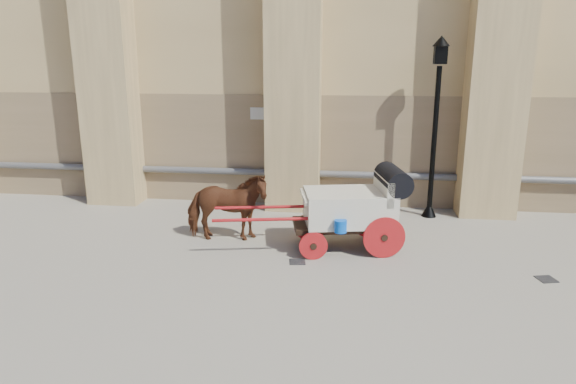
# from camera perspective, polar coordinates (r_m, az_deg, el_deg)

# --- Properties ---
(ground) EXTENTS (90.00, 90.00, 0.00)m
(ground) POSITION_cam_1_polar(r_m,az_deg,el_deg) (10.52, 3.76, -7.50)
(ground) COLOR slate
(ground) RESTS_ON ground
(horse) EXTENTS (1.91, 1.01, 1.55)m
(horse) POSITION_cam_1_polar(r_m,az_deg,el_deg) (11.39, -6.84, -1.67)
(horse) COLOR brown
(horse) RESTS_ON ground
(carriage) EXTENTS (4.16, 1.83, 1.77)m
(carriage) POSITION_cam_1_polar(r_m,az_deg,el_deg) (10.91, 7.49, -1.47)
(carriage) COLOR black
(carriage) RESTS_ON ground
(street_lamp) EXTENTS (0.42, 0.42, 4.47)m
(street_lamp) POSITION_cam_1_polar(r_m,az_deg,el_deg) (13.24, 16.06, 7.33)
(street_lamp) COLOR black
(street_lamp) RESTS_ON ground
(drain_grate_near) EXTENTS (0.36, 0.36, 0.01)m
(drain_grate_near) POSITION_cam_1_polar(r_m,az_deg,el_deg) (10.38, 1.04, -7.75)
(drain_grate_near) COLOR black
(drain_grate_near) RESTS_ON ground
(drain_grate_far) EXTENTS (0.39, 0.39, 0.01)m
(drain_grate_far) POSITION_cam_1_polar(r_m,az_deg,el_deg) (10.74, 26.78, -8.64)
(drain_grate_far) COLOR black
(drain_grate_far) RESTS_ON ground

